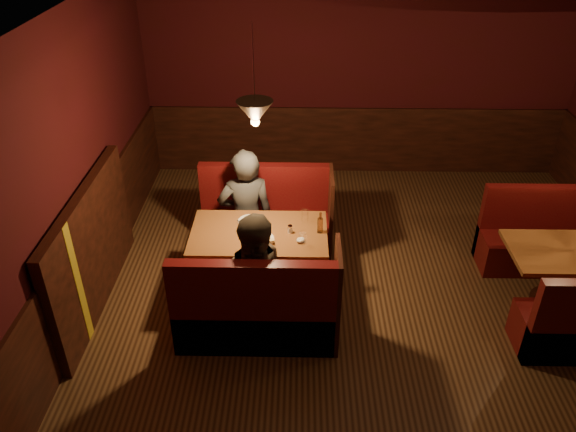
{
  "coord_description": "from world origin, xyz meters",
  "views": [
    {
      "loc": [
        -0.84,
        -4.2,
        3.93
      ],
      "look_at": [
        -0.94,
        0.6,
        0.95
      ],
      "focal_mm": 35.0,
      "sensor_mm": 36.0,
      "label": 1
    }
  ],
  "objects_px": {
    "second_bench_far": "(539,241)",
    "diner_b": "(260,263)",
    "diner_a": "(245,192)",
    "main_bench_far": "(267,224)",
    "second_table": "(566,265)",
    "main_table": "(261,246)",
    "main_bench_near": "(258,315)"
  },
  "relations": [
    {
      "from": "second_table",
      "to": "second_bench_far",
      "type": "relative_size",
      "value": 0.9
    },
    {
      "from": "second_table",
      "to": "diner_a",
      "type": "bearing_deg",
      "value": 166.8
    },
    {
      "from": "main_bench_near",
      "to": "second_bench_far",
      "type": "xyz_separation_m",
      "value": [
        3.13,
        1.35,
        -0.03
      ]
    },
    {
      "from": "main_bench_far",
      "to": "diner_b",
      "type": "bearing_deg",
      "value": -88.86
    },
    {
      "from": "main_bench_near",
      "to": "second_bench_far",
      "type": "distance_m",
      "value": 3.41
    },
    {
      "from": "second_table",
      "to": "diner_b",
      "type": "bearing_deg",
      "value": -171.0
    },
    {
      "from": "main_table",
      "to": "second_table",
      "type": "bearing_deg",
      "value": -2.95
    },
    {
      "from": "diner_b",
      "to": "second_bench_far",
      "type": "bearing_deg",
      "value": 12.0
    },
    {
      "from": "second_bench_far",
      "to": "diner_b",
      "type": "bearing_deg",
      "value": -158.78
    },
    {
      "from": "main_bench_far",
      "to": "diner_b",
      "type": "distance_m",
      "value": 1.53
    },
    {
      "from": "main_table",
      "to": "second_table",
      "type": "xyz_separation_m",
      "value": [
        3.12,
        -0.16,
        -0.08
      ]
    },
    {
      "from": "main_bench_far",
      "to": "main_bench_near",
      "type": "xyz_separation_m",
      "value": [
        0.0,
        -1.59,
        0.0
      ]
    },
    {
      "from": "main_table",
      "to": "main_bench_far",
      "type": "bearing_deg",
      "value": 88.8
    },
    {
      "from": "main_bench_near",
      "to": "main_table",
      "type": "bearing_deg",
      "value": 91.21
    },
    {
      "from": "main_table",
      "to": "main_bench_near",
      "type": "xyz_separation_m",
      "value": [
        0.02,
        -0.8,
        -0.24
      ]
    },
    {
      "from": "main_table",
      "to": "diner_a",
      "type": "relative_size",
      "value": 0.81
    },
    {
      "from": "second_table",
      "to": "diner_b",
      "type": "height_order",
      "value": "diner_b"
    },
    {
      "from": "main_table",
      "to": "main_bench_far",
      "type": "xyz_separation_m",
      "value": [
        0.02,
        0.8,
        -0.24
      ]
    },
    {
      "from": "main_table",
      "to": "second_table",
      "type": "height_order",
      "value": "main_table"
    },
    {
      "from": "second_table",
      "to": "diner_b",
      "type": "xyz_separation_m",
      "value": [
        -3.08,
        -0.49,
        0.33
      ]
    },
    {
      "from": "second_table",
      "to": "diner_b",
      "type": "distance_m",
      "value": 3.13
    },
    {
      "from": "main_bench_far",
      "to": "second_table",
      "type": "xyz_separation_m",
      "value": [
        3.1,
        -0.96,
        0.17
      ]
    },
    {
      "from": "main_bench_near",
      "to": "diner_a",
      "type": "xyz_separation_m",
      "value": [
        -0.22,
        1.42,
        0.53
      ]
    },
    {
      "from": "diner_a",
      "to": "main_bench_near",
      "type": "bearing_deg",
      "value": 87.0
    },
    {
      "from": "main_table",
      "to": "diner_a",
      "type": "distance_m",
      "value": 0.71
    },
    {
      "from": "main_bench_near",
      "to": "second_bench_far",
      "type": "bearing_deg",
      "value": 23.37
    },
    {
      "from": "second_table",
      "to": "main_table",
      "type": "bearing_deg",
      "value": 177.05
    },
    {
      "from": "main_table",
      "to": "diner_a",
      "type": "height_order",
      "value": "diner_a"
    },
    {
      "from": "second_bench_far",
      "to": "diner_a",
      "type": "relative_size",
      "value": 0.77
    },
    {
      "from": "second_bench_far",
      "to": "diner_a",
      "type": "xyz_separation_m",
      "value": [
        -3.35,
        0.06,
        0.56
      ]
    },
    {
      "from": "main_bench_near",
      "to": "diner_b",
      "type": "bearing_deg",
      "value": 79.07
    },
    {
      "from": "diner_a",
      "to": "second_bench_far",
      "type": "bearing_deg",
      "value": 167.07
    }
  ]
}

